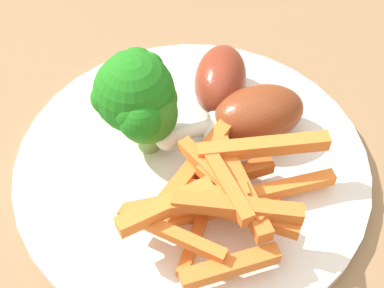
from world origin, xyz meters
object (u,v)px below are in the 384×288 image
at_px(broccoli_floret_front, 134,92).
at_px(carrot_fries_pile, 222,195).
at_px(broccoli_floret_middle, 148,110).
at_px(chicken_drumstick_near, 220,84).
at_px(dining_table, 152,208).
at_px(chicken_drumstick_far, 254,115).
at_px(dinner_plate, 192,164).

relative_size(broccoli_floret_front, carrot_fries_pile, 0.50).
distance_m(broccoli_floret_middle, chicken_drumstick_near, 0.08).
relative_size(broccoli_floret_front, chicken_drumstick_near, 0.76).
distance_m(dining_table, broccoli_floret_front, 0.18).
height_order(broccoli_floret_front, carrot_fries_pile, broccoli_floret_front).
distance_m(broccoli_floret_front, chicken_drumstick_far, 0.10).
height_order(carrot_fries_pile, chicken_drumstick_far, carrot_fries_pile).
distance_m(carrot_fries_pile, chicken_drumstick_far, 0.09).
bearing_deg(carrot_fries_pile, chicken_drumstick_far, -56.89).
bearing_deg(chicken_drumstick_far, chicken_drumstick_near, 0.27).
distance_m(dining_table, chicken_drumstick_far, 0.18).
bearing_deg(carrot_fries_pile, dining_table, -1.26).
relative_size(dining_table, broccoli_floret_middle, 17.82).
bearing_deg(broccoli_floret_middle, chicken_drumstick_near, -89.18).
xyz_separation_m(broccoli_floret_front, chicken_drumstick_far, (-0.06, -0.08, -0.03)).
distance_m(dinner_plate, chicken_drumstick_far, 0.06).
height_order(dinner_plate, chicken_drumstick_near, chicken_drumstick_near).
bearing_deg(chicken_drumstick_far, broccoli_floret_middle, 60.04).
xyz_separation_m(broccoli_floret_middle, chicken_drumstick_far, (-0.04, -0.07, -0.02)).
xyz_separation_m(broccoli_floret_front, chicken_drumstick_near, (-0.01, -0.08, -0.03)).
relative_size(dinner_plate, chicken_drumstick_far, 2.30).
bearing_deg(broccoli_floret_front, carrot_fries_pile, -177.35).
relative_size(broccoli_floret_middle, chicken_drumstick_far, 0.51).
xyz_separation_m(chicken_drumstick_near, chicken_drumstick_far, (-0.04, -0.00, -0.00)).
xyz_separation_m(dining_table, carrot_fries_pile, (-0.11, 0.00, 0.16)).
bearing_deg(chicken_drumstick_far, broccoli_floret_front, 54.55).
bearing_deg(broccoli_floret_middle, dinner_plate, -156.15).
height_order(broccoli_floret_front, chicken_drumstick_far, broccoli_floret_front).
bearing_deg(dining_table, chicken_drumstick_far, -130.65).
height_order(dining_table, broccoli_floret_middle, broccoli_floret_middle).
height_order(chicken_drumstick_near, chicken_drumstick_far, chicken_drumstick_near).
distance_m(dinner_plate, broccoli_floret_front, 0.08).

